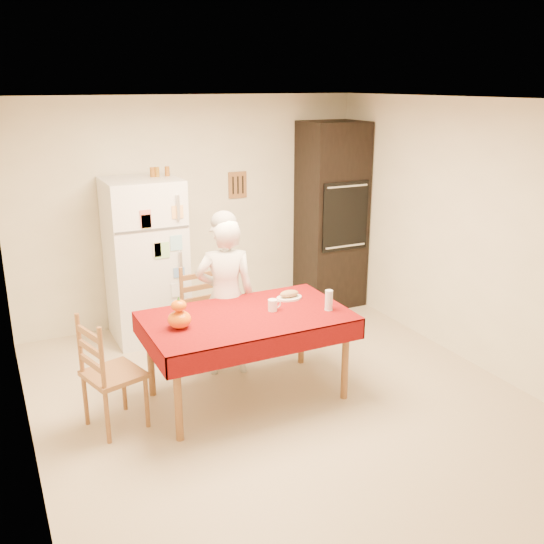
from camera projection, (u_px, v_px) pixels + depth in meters
floor at (282, 400)px, 5.23m from camera, size 4.50×4.50×0.00m
room_shell at (283, 216)px, 4.75m from camera, size 4.02×4.52×2.51m
refrigerator at (146, 260)px, 6.32m from camera, size 0.75×0.74×1.70m
oven_cabinet at (331, 215)px, 7.23m from camera, size 0.70×0.62×2.20m
dining_table at (247, 323)px, 5.09m from camera, size 1.70×1.00×0.76m
chair_far at (204, 311)px, 5.85m from camera, size 0.45×0.44×0.95m
chair_left at (106, 370)px, 4.65m from camera, size 0.50×0.52×0.95m
seated_woman at (226, 297)px, 5.54m from camera, size 0.62×0.49×1.49m
coffee_mug at (273, 305)px, 5.15m from camera, size 0.08×0.08×0.10m
pumpkin_lower at (179, 319)px, 4.78m from camera, size 0.19×0.19×0.14m
pumpkin_upper at (179, 306)px, 4.75m from camera, size 0.12×0.12×0.09m
wine_glass at (329, 300)px, 5.15m from camera, size 0.07×0.07×0.18m
bread_plate at (289, 298)px, 5.44m from camera, size 0.24×0.24×0.02m
bread_loaf at (289, 294)px, 5.43m from camera, size 0.18×0.10×0.06m
spice_jar_left at (152, 172)px, 6.15m from camera, size 0.05×0.05×0.10m
spice_jar_mid at (157, 172)px, 6.17m from camera, size 0.05×0.05×0.10m
spice_jar_right at (167, 171)px, 6.21m from camera, size 0.05×0.05×0.10m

